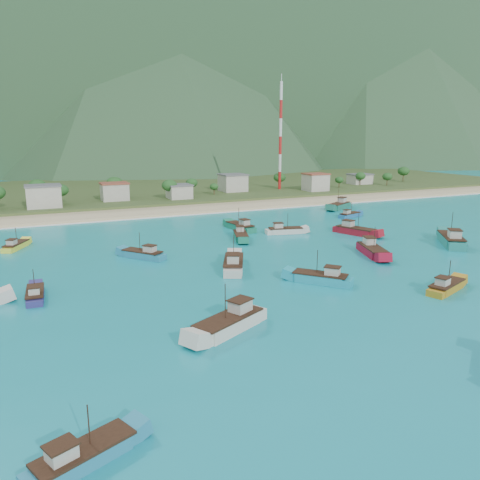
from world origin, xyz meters
name	(u,v)px	position (x,y,z in m)	size (l,w,h in m)	color
ground	(248,281)	(0.00, 0.00, 0.00)	(600.00, 600.00, 0.00)	#0C7E8E
beach	(143,213)	(0.00, 79.00, 0.00)	(400.00, 18.00, 1.20)	beige
land	(111,192)	(0.00, 140.00, 0.00)	(400.00, 110.00, 2.40)	#385123
surf_line	(151,218)	(0.00, 69.50, 0.00)	(400.00, 2.50, 0.08)	white
mountains	(31,38)	(-18.31, 403.81, 106.83)	(1520.00, 440.00, 260.00)	slate
village	(132,190)	(1.28, 102.01, 4.79)	(218.45, 24.94, 7.34)	beige
vegetation	(131,189)	(1.37, 103.19, 5.12)	(275.65, 25.46, 8.08)	#235623
radio_tower	(280,136)	(66.78, 108.00, 24.02)	(1.20, 1.20, 44.83)	red
boat_0	(321,279)	(11.12, -6.15, 0.72)	(9.15, 9.83, 6.14)	teal
boat_1	(234,265)	(0.66, 7.69, 0.86)	(8.17, 12.04, 6.91)	beige
boat_3	(339,206)	(63.29, 59.94, 0.91)	(12.35, 9.17, 7.19)	#1D6A54
boat_4	(16,246)	(-37.18, 42.77, 0.53)	(6.04, 8.85, 5.08)	yellow
boat_7	(285,231)	(25.84, 32.09, 0.64)	(10.06, 4.99, 5.71)	beige
boat_8	(35,295)	(-34.07, 5.70, 0.52)	(2.94, 8.57, 5.00)	navy
boat_9	(240,227)	(17.27, 40.85, 0.76)	(4.67, 11.07, 6.34)	#167656
boat_11	(143,255)	(-13.07, 22.99, 0.66)	(8.28, 9.53, 5.79)	teal
boat_12	(230,324)	(-11.13, -17.92, 0.88)	(12.16, 8.54, 7.01)	silver
boat_14	(372,251)	(31.87, 5.42, 0.82)	(7.00, 11.78, 6.69)	maroon
boat_16	(83,458)	(-31.66, -36.66, 0.56)	(9.21, 5.88, 5.25)	teal
boat_17	(241,236)	(12.76, 30.81, 0.66)	(5.91, 10.26, 5.82)	#106C50
boat_21	(451,240)	(54.80, 5.20, 1.03)	(11.02, 13.01, 7.84)	#1D7870
boat_22	(446,288)	(27.21, -18.38, 0.61)	(9.68, 5.79, 5.50)	#AF7E1C
boat_23	(350,215)	(56.27, 44.85, 0.52)	(8.89, 4.94, 5.04)	#20649C
boat_24	(355,231)	(41.75, 23.82, 0.82)	(7.02, 11.72, 6.66)	maroon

